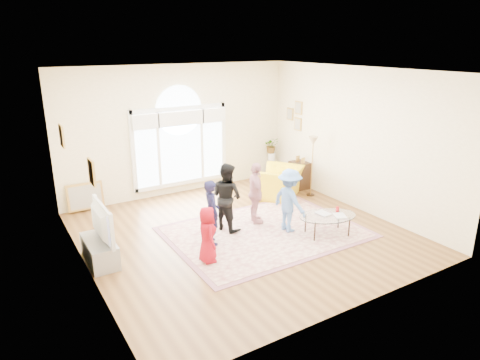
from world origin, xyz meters
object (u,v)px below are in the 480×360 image
coffee_table (328,216)px  armchair (279,183)px  area_rug (265,232)px  television (97,223)px  tv_console (100,251)px

coffee_table → armchair: armchair is taller
area_rug → television: (-3.16, 0.50, 0.74)m
area_rug → television: television is taller
television → coffee_table: 4.34m
tv_console → coffee_table: bearing=-16.6°
tv_console → coffee_table: (4.16, -1.23, 0.19)m
coffee_table → area_rug: bearing=158.6°
coffee_table → armchair: bearing=92.7°
television → coffee_table: bearing=-16.6°
area_rug → coffee_table: size_ratio=2.73×
area_rug → tv_console: bearing=171.1°
tv_console → armchair: size_ratio=0.88×
area_rug → television: size_ratio=3.17×
coffee_table → armchair: 2.35m
television → tv_console: bearing=180.0°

